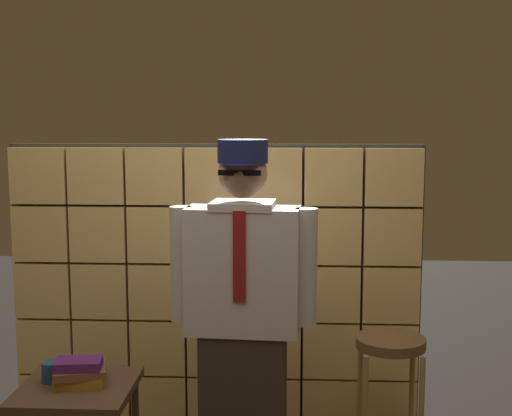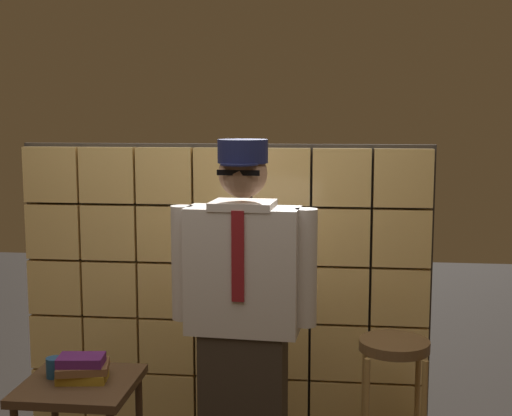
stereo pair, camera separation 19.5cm
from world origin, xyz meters
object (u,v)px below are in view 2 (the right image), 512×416
(side_table, at_px, (80,397))
(coffee_mug, at_px, (55,367))
(bar_stool, at_px, (393,377))
(standing_person, at_px, (243,317))
(book_stack, at_px, (82,368))

(side_table, height_order, coffee_mug, coffee_mug)
(side_table, xyz_separation_m, coffee_mug, (-0.13, 0.04, 0.13))
(coffee_mug, bearing_deg, bar_stool, 8.67)
(standing_person, distance_m, book_stack, 0.80)
(bar_stool, bearing_deg, book_stack, -169.42)
(bar_stool, height_order, side_table, bar_stool)
(standing_person, bearing_deg, book_stack, -171.04)
(book_stack, bearing_deg, coffee_mug, 169.02)
(standing_person, xyz_separation_m, side_table, (-0.77, -0.08, -0.39))
(bar_stool, relative_size, book_stack, 2.74)
(standing_person, height_order, book_stack, standing_person)
(bar_stool, distance_m, book_stack, 1.49)
(standing_person, relative_size, coffee_mug, 13.56)
(standing_person, xyz_separation_m, coffee_mug, (-0.90, -0.04, -0.27))
(side_table, relative_size, book_stack, 2.14)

